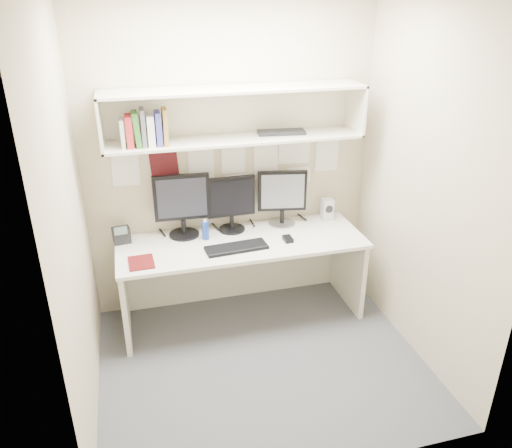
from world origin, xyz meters
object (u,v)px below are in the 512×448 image
object	(u,v)px
desk	(242,279)
monitor_right	(282,196)
maroon_notebook	(141,262)
keyboard	(236,248)
desk_phone	(121,235)
speaker	(327,209)
monitor_center	(231,202)
monitor_left	(182,203)

from	to	relation	value
desk	monitor_right	bearing A→B (deg)	28.11
desk	maroon_notebook	world-z (taller)	maroon_notebook
keyboard	desk_phone	size ratio (longest dim) A/B	3.00
speaker	keyboard	bearing A→B (deg)	-158.57
monitor_right	desk_phone	distance (m)	1.36
keyboard	speaker	xyz separation A→B (m)	(0.90, 0.36, 0.08)
monitor_right	keyboard	xyz separation A→B (m)	(-0.48, -0.36, -0.25)
monitor_center	speaker	world-z (taller)	monitor_center
monitor_left	speaker	bearing A→B (deg)	2.48
desk	desk_phone	bearing A→B (deg)	167.27
desk	speaker	distance (m)	0.97
monitor_center	monitor_right	distance (m)	0.44
desk	speaker	xyz separation A→B (m)	(0.83, 0.22, 0.46)
desk	keyboard	size ratio (longest dim) A/B	4.11
desk	keyboard	bearing A→B (deg)	-117.84
monitor_right	speaker	xyz separation A→B (m)	(0.42, -0.00, -0.17)
monitor_left	desk_phone	distance (m)	0.55
monitor_center	keyboard	distance (m)	0.44
desk	keyboard	world-z (taller)	keyboard
monitor_left	speaker	distance (m)	1.28
maroon_notebook	monitor_left	bearing A→B (deg)	45.18
keyboard	monitor_left	bearing A→B (deg)	130.97
monitor_left	monitor_center	xyz separation A→B (m)	(0.40, 0.00, -0.03)
monitor_left	keyboard	xyz separation A→B (m)	(0.36, -0.36, -0.27)
desk	desk_phone	distance (m)	1.05
speaker	desk_phone	world-z (taller)	speaker
monitor_right	desk_phone	xyz separation A→B (m)	(-1.35, -0.01, -0.20)
monitor_center	speaker	size ratio (longest dim) A/B	2.47
keyboard	maroon_notebook	distance (m)	0.74
maroon_notebook	monitor_center	bearing A→B (deg)	25.31
monitor_right	monitor_center	bearing A→B (deg)	-169.49
desk_phone	monitor_right	bearing A→B (deg)	-7.97
speaker	maroon_notebook	world-z (taller)	speaker
desk_phone	monitor_left	bearing A→B (deg)	-7.49
monitor_left	monitor_right	world-z (taller)	monitor_left
desk_phone	speaker	bearing A→B (deg)	-8.12
maroon_notebook	desk_phone	world-z (taller)	desk_phone
monitor_right	desk_phone	bearing A→B (deg)	-169.20
monitor_center	monitor_left	bearing A→B (deg)	178.75
monitor_right	speaker	distance (m)	0.45
monitor_right	desk_phone	world-z (taller)	monitor_right
monitor_left	monitor_center	world-z (taller)	monitor_left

